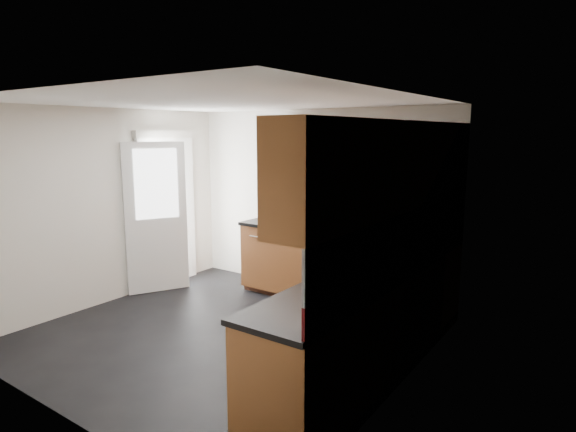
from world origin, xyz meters
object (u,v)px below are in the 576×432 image
Objects in this scene: gas_hob at (333,228)px; utensil_pot at (287,214)px; toaster at (395,228)px; food_processor at (403,244)px.

utensil_pot is at bearing 168.65° from gas_hob.
toaster is at bearing 5.87° from gas_hob.
utensil_pot reaches higher than toaster.
utensil_pot is (-0.79, 0.16, 0.08)m from gas_hob.
toaster is at bearing -2.94° from utensil_pot.
gas_hob is 1.49m from food_processor.
toaster is at bearing 116.47° from food_processor.
utensil_pot is 2.24m from food_processor.
utensil_pot reaches higher than gas_hob.
gas_hob is 0.77m from toaster.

